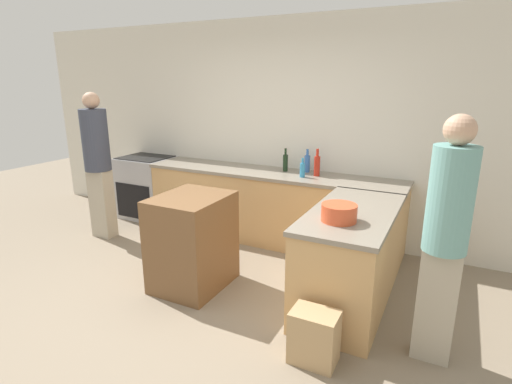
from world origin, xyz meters
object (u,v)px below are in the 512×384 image
at_px(range_oven, 147,187).
at_px(paper_bag, 314,337).
at_px(island_table, 193,242).
at_px(mixing_bowl, 339,213).
at_px(wine_bottle_dark, 285,162).
at_px(person_by_range, 97,160).
at_px(water_bottle_blue, 307,163).
at_px(hot_sauce_bottle, 317,165).
at_px(person_at_peninsula, 446,233).
at_px(dish_soap_bottle, 302,170).

relative_size(range_oven, paper_bag, 2.25).
distance_m(island_table, mixing_bowl, 1.49).
bearing_deg(wine_bottle_dark, range_oven, -177.11).
relative_size(island_table, wine_bottle_dark, 3.25).
bearing_deg(person_by_range, water_bottle_blue, 23.85).
distance_m(mixing_bowl, person_by_range, 3.23).
bearing_deg(water_bottle_blue, island_table, -110.07).
xyz_separation_m(range_oven, water_bottle_blue, (2.40, 0.18, 0.55)).
bearing_deg(paper_bag, island_table, 159.38).
xyz_separation_m(water_bottle_blue, person_by_range, (-2.37, -1.05, 0.01)).
relative_size(water_bottle_blue, hot_sauce_bottle, 0.88).
bearing_deg(mixing_bowl, island_table, -177.95).
bearing_deg(paper_bag, person_at_peninsula, 30.22).
xyz_separation_m(water_bottle_blue, paper_bag, (0.85, -2.12, -0.80)).
xyz_separation_m(wine_bottle_dark, paper_bag, (1.10, -2.05, -0.80)).
height_order(water_bottle_blue, hot_sauce_bottle, hot_sauce_bottle).
distance_m(hot_sauce_bottle, person_at_peninsula, 2.11).
bearing_deg(paper_bag, hot_sauce_bottle, 108.89).
bearing_deg(range_oven, mixing_bowl, -22.84).
xyz_separation_m(mixing_bowl, wine_bottle_dark, (-1.08, 1.46, 0.04)).
bearing_deg(paper_bag, range_oven, 149.08).
relative_size(mixing_bowl, water_bottle_blue, 1.01).
relative_size(island_table, person_by_range, 0.50).
relative_size(water_bottle_blue, paper_bag, 0.70).
bearing_deg(hot_sauce_bottle, water_bottle_blue, 141.16).
relative_size(range_oven, island_table, 0.98).
xyz_separation_m(water_bottle_blue, person_at_peninsula, (1.60, -1.69, -0.02)).
bearing_deg(paper_bag, person_by_range, 161.57).
bearing_deg(wine_bottle_dark, hot_sauce_bottle, -8.82).
relative_size(island_table, person_at_peninsula, 0.52).
distance_m(range_oven, person_by_range, 1.03).
height_order(island_table, hot_sauce_bottle, hot_sauce_bottle).
distance_m(range_oven, person_at_peninsula, 4.30).
relative_size(wine_bottle_dark, hot_sauce_bottle, 0.88).
distance_m(range_oven, dish_soap_bottle, 2.49).
height_order(range_oven, person_by_range, person_by_range).
height_order(person_by_range, person_at_peninsula, person_by_range).
distance_m(dish_soap_bottle, hot_sauce_bottle, 0.19).
bearing_deg(hot_sauce_bottle, dish_soap_bottle, -134.58).
bearing_deg(dish_soap_bottle, mixing_bowl, -58.32).
height_order(island_table, wine_bottle_dark, wine_bottle_dark).
relative_size(wine_bottle_dark, dish_soap_bottle, 1.26).
height_order(dish_soap_bottle, person_by_range, person_by_range).
distance_m(water_bottle_blue, paper_bag, 2.42).
distance_m(water_bottle_blue, dish_soap_bottle, 0.27).
height_order(range_oven, wine_bottle_dark, wine_bottle_dark).
bearing_deg(person_at_peninsula, person_by_range, 170.86).
bearing_deg(range_oven, paper_bag, -30.92).
height_order(mixing_bowl, person_by_range, person_by_range).
bearing_deg(mixing_bowl, paper_bag, -87.45).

